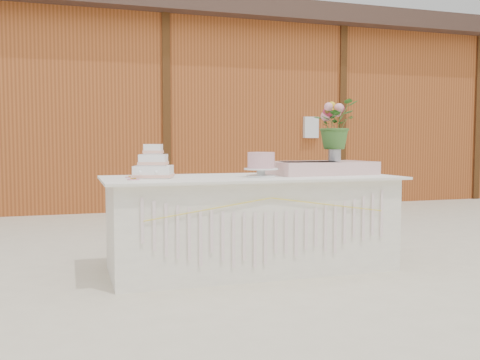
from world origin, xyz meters
name	(u,v)px	position (x,y,z in m)	size (l,w,h in m)	color
ground	(251,269)	(0.00, 0.00, 0.00)	(80.00, 80.00, 0.00)	beige
barn	(147,109)	(-0.01, 5.99, 1.68)	(12.60, 4.60, 3.30)	#9C4D20
cake_table	(251,223)	(0.00, 0.00, 0.39)	(2.40, 1.00, 0.77)	white
wedding_cake	(153,167)	(-0.79, 0.04, 0.86)	(0.37, 0.37, 0.27)	white
pink_cake_stand	(261,163)	(0.05, -0.10, 0.88)	(0.28, 0.28, 0.20)	white
satin_runner	(321,168)	(0.67, 0.09, 0.83)	(0.89, 0.52, 0.11)	beige
flower_vase	(334,152)	(0.81, 0.10, 0.96)	(0.11, 0.11, 0.16)	silver
bouquet	(335,119)	(0.81, 0.10, 1.26)	(0.39, 0.34, 0.43)	#3A6A2A
loose_flowers	(126,178)	(-1.01, 0.01, 0.78)	(0.14, 0.33, 0.02)	pink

